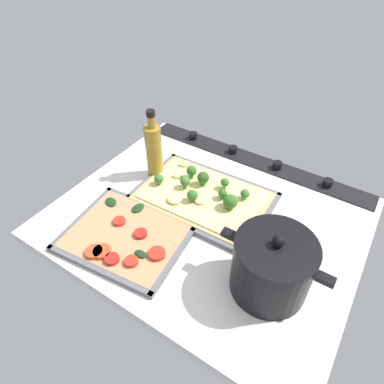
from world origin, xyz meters
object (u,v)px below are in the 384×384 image
(broccoli_pizza, at_px, (203,194))
(cooking_pot, at_px, (272,267))
(baking_tray_back, at_px, (127,236))
(veggie_pizza_back, at_px, (126,236))
(oil_bottle, at_px, (154,150))
(baking_tray_front, at_px, (203,198))

(broccoli_pizza, relative_size, cooking_pot, 1.49)
(baking_tray_back, bearing_deg, cooking_pot, -170.36)
(broccoli_pizza, bearing_deg, veggie_pizza_back, 69.86)
(broccoli_pizza, bearing_deg, oil_bottle, -5.28)
(baking_tray_back, xyz_separation_m, oil_bottle, (0.09, -0.24, 0.08))
(veggie_pizza_back, bearing_deg, baking_tray_back, -65.80)
(baking_tray_front, height_order, broccoli_pizza, broccoli_pizza)
(baking_tray_front, relative_size, baking_tray_back, 1.18)
(broccoli_pizza, relative_size, baking_tray_back, 1.10)
(baking_tray_front, distance_m, cooking_pot, 0.31)
(broccoli_pizza, bearing_deg, cooking_pot, 148.49)
(baking_tray_front, height_order, veggie_pizza_back, veggie_pizza_back)
(cooking_pot, distance_m, oil_bottle, 0.48)
(broccoli_pizza, bearing_deg, baking_tray_back, 68.83)
(veggie_pizza_back, bearing_deg, broccoli_pizza, -110.14)
(oil_bottle, bearing_deg, broccoli_pizza, 174.72)
(baking_tray_front, relative_size, oil_bottle, 1.75)
(baking_tray_back, bearing_deg, baking_tray_front, -111.69)
(broccoli_pizza, relative_size, oil_bottle, 1.64)
(cooking_pot, bearing_deg, broccoli_pizza, -31.51)
(broccoli_pizza, bearing_deg, baking_tray_front, 137.88)
(baking_tray_back, distance_m, veggie_pizza_back, 0.01)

